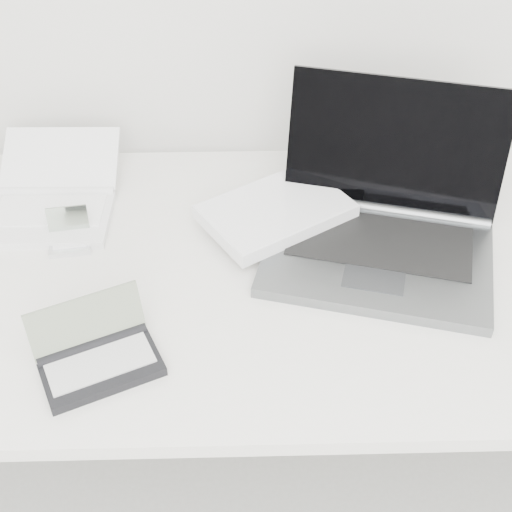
{
  "coord_description": "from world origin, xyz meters",
  "views": [
    {
      "loc": [
        -0.05,
        0.54,
        1.64
      ],
      "look_at": [
        -0.03,
        1.51,
        0.79
      ],
      "focal_mm": 50.0,
      "sensor_mm": 36.0,
      "label": 1
    }
  ],
  "objects_px": {
    "desk": "(271,283)",
    "netbook_open_white": "(53,201)",
    "palmtop_charcoal": "(98,356)",
    "laptop_large": "(353,221)"
  },
  "relations": [
    {
      "from": "laptop_large",
      "to": "palmtop_charcoal",
      "type": "distance_m",
      "value": 0.55
    },
    {
      "from": "desk",
      "to": "netbook_open_white",
      "type": "relative_size",
      "value": 5.06
    },
    {
      "from": "netbook_open_white",
      "to": "palmtop_charcoal",
      "type": "relative_size",
      "value": 1.39
    },
    {
      "from": "netbook_open_white",
      "to": "palmtop_charcoal",
      "type": "height_order",
      "value": "palmtop_charcoal"
    },
    {
      "from": "netbook_open_white",
      "to": "palmtop_charcoal",
      "type": "xyz_separation_m",
      "value": [
        0.15,
        -0.43,
        -0.0
      ]
    },
    {
      "from": "desk",
      "to": "palmtop_charcoal",
      "type": "height_order",
      "value": "palmtop_charcoal"
    },
    {
      "from": "desk",
      "to": "netbook_open_white",
      "type": "height_order",
      "value": "netbook_open_white"
    },
    {
      "from": "netbook_open_white",
      "to": "desk",
      "type": "bearing_deg",
      "value": -21.71
    },
    {
      "from": "desk",
      "to": "palmtop_charcoal",
      "type": "bearing_deg",
      "value": -141.02
    },
    {
      "from": "palmtop_charcoal",
      "to": "laptop_large",
      "type": "bearing_deg",
      "value": 9.85
    }
  ]
}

